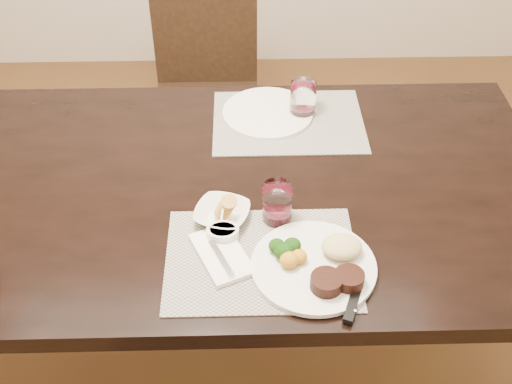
{
  "coord_description": "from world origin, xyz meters",
  "views": [
    {
      "loc": [
        0.14,
        -1.33,
        1.89
      ],
      "look_at": [
        0.18,
        -0.11,
        0.82
      ],
      "focal_mm": 45.0,
      "sensor_mm": 36.0,
      "label": 1
    }
  ],
  "objects_px": {
    "cracker_bowl": "(222,214)",
    "far_plate": "(268,113)",
    "steak_knife": "(351,293)",
    "chair_far": "(206,82)",
    "dinner_plate": "(320,264)",
    "wine_glass_near": "(277,204)"
  },
  "relations": [
    {
      "from": "chair_far",
      "to": "far_plate",
      "type": "relative_size",
      "value": 3.2
    },
    {
      "from": "dinner_plate",
      "to": "wine_glass_near",
      "type": "distance_m",
      "value": 0.2
    },
    {
      "from": "wine_glass_near",
      "to": "cracker_bowl",
      "type": "bearing_deg",
      "value": 180.0
    },
    {
      "from": "dinner_plate",
      "to": "steak_knife",
      "type": "height_order",
      "value": "dinner_plate"
    },
    {
      "from": "steak_knife",
      "to": "far_plate",
      "type": "xyz_separation_m",
      "value": [
        -0.16,
        0.72,
        0.0
      ]
    },
    {
      "from": "cracker_bowl",
      "to": "wine_glass_near",
      "type": "height_order",
      "value": "wine_glass_near"
    },
    {
      "from": "far_plate",
      "to": "chair_far",
      "type": "bearing_deg",
      "value": 110.27
    },
    {
      "from": "steak_knife",
      "to": "chair_far",
      "type": "bearing_deg",
      "value": 126.88
    },
    {
      "from": "cracker_bowl",
      "to": "far_plate",
      "type": "relative_size",
      "value": 0.61
    },
    {
      "from": "cracker_bowl",
      "to": "far_plate",
      "type": "bearing_deg",
      "value": 73.91
    },
    {
      "from": "chair_far",
      "to": "far_plate",
      "type": "height_order",
      "value": "chair_far"
    },
    {
      "from": "dinner_plate",
      "to": "steak_knife",
      "type": "bearing_deg",
      "value": -38.48
    },
    {
      "from": "wine_glass_near",
      "to": "far_plate",
      "type": "height_order",
      "value": "wine_glass_near"
    },
    {
      "from": "steak_knife",
      "to": "cracker_bowl",
      "type": "distance_m",
      "value": 0.39
    },
    {
      "from": "chair_far",
      "to": "steak_knife",
      "type": "relative_size",
      "value": 3.44
    },
    {
      "from": "chair_far",
      "to": "dinner_plate",
      "type": "xyz_separation_m",
      "value": [
        0.32,
        -1.25,
        0.27
      ]
    },
    {
      "from": "dinner_plate",
      "to": "far_plate",
      "type": "bearing_deg",
      "value": 110.61
    },
    {
      "from": "dinner_plate",
      "to": "far_plate",
      "type": "distance_m",
      "value": 0.65
    },
    {
      "from": "wine_glass_near",
      "to": "far_plate",
      "type": "relative_size",
      "value": 0.37
    },
    {
      "from": "steak_knife",
      "to": "wine_glass_near",
      "type": "height_order",
      "value": "wine_glass_near"
    },
    {
      "from": "chair_far",
      "to": "cracker_bowl",
      "type": "bearing_deg",
      "value": -85.27
    },
    {
      "from": "chair_far",
      "to": "cracker_bowl",
      "type": "relative_size",
      "value": 5.22
    }
  ]
}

